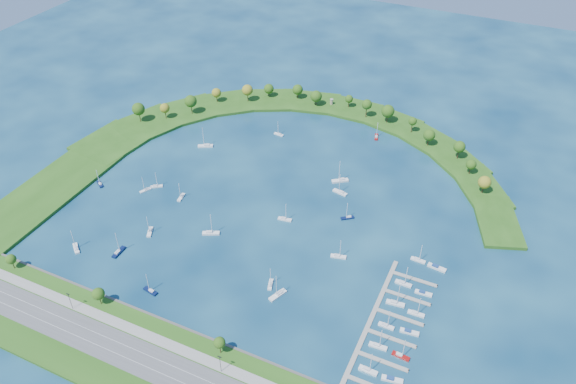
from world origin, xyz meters
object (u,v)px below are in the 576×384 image
at_px(docked_boat_5, 409,332).
at_px(docked_boat_8, 403,283).
at_px(moored_boat_7, 270,284).
at_px(moored_boat_10, 156,186).
at_px(harbor_tower, 331,102).
at_px(docked_boat_6, 395,303).
at_px(moored_boat_18, 279,134).
at_px(docked_boat_3, 401,355).
at_px(moored_boat_15, 150,231).
at_px(moored_boat_4, 278,295).
at_px(docked_boat_4, 386,325).
at_px(moored_boat_3, 338,256).
at_px(moored_boat_5, 119,252).
at_px(docked_boat_2, 378,346).
at_px(moored_boat_16, 340,192).
at_px(docked_boat_10, 418,260).
at_px(docked_boat_7, 416,313).
at_px(moored_boat_11, 76,248).
at_px(moored_boat_13, 181,197).
at_px(docked_boat_9, 423,293).
at_px(moored_boat_1, 340,180).
at_px(moored_boat_8, 211,233).
at_px(moored_boat_0, 150,291).
at_px(docked_boat_0, 368,370).
at_px(moored_boat_2, 285,219).
at_px(moored_boat_6, 376,136).
at_px(moored_boat_9, 206,146).
at_px(docked_boat_1, 392,379).
at_px(dock_system, 386,324).
at_px(moored_boat_12, 145,190).
at_px(docked_boat_11, 437,267).
at_px(moored_boat_14, 348,217).
at_px(moored_boat_17, 100,184).

xyz_separation_m(docked_boat_5, docked_boat_8, (-10.46, 27.48, 0.27)).
relative_size(moored_boat_7, moored_boat_10, 1.01).
relative_size(harbor_tower, docked_boat_6, 0.33).
bearing_deg(moored_boat_18, docked_boat_3, 139.51).
bearing_deg(moored_boat_15, moored_boat_4, 56.45).
bearing_deg(docked_boat_4, moored_boat_3, 139.67).
xyz_separation_m(moored_boat_5, moored_boat_10, (-15.67, 55.44, -0.08)).
height_order(docked_boat_2, docked_boat_5, docked_boat_2).
distance_m(moored_boat_16, docked_boat_10, 67.04).
distance_m(moored_boat_16, docked_boat_7, 96.00).
bearing_deg(moored_boat_11, moored_boat_13, -74.63).
xyz_separation_m(moored_boat_15, docked_boat_9, (146.23, 19.39, -0.28)).
distance_m(moored_boat_1, docked_boat_5, 116.06).
xyz_separation_m(moored_boat_8, docked_boat_2, (105.10, -32.57, -0.05)).
relative_size(moored_boat_11, docked_boat_6, 0.95).
xyz_separation_m(moored_boat_18, docked_boat_6, (115.30, -112.29, 0.07)).
xyz_separation_m(moored_boat_0, docked_boat_4, (109.89, 27.96, -0.02)).
bearing_deg(docked_boat_2, docked_boat_7, 64.73).
bearing_deg(docked_boat_0, docked_boat_9, 81.48).
distance_m(moored_boat_2, docked_boat_6, 80.74).
bearing_deg(moored_boat_0, moored_boat_3, -130.80).
relative_size(moored_boat_6, docked_boat_4, 1.05).
relative_size(moored_boat_9, docked_boat_1, 1.57).
height_order(dock_system, moored_boat_16, moored_boat_16).
relative_size(moored_boat_13, docked_boat_4, 1.02).
xyz_separation_m(moored_boat_12, docked_boat_2, (160.45, -48.98, 0.04)).
xyz_separation_m(harbor_tower, docked_boat_10, (99.53, -131.19, -3.33)).
height_order(moored_boat_7, docked_boat_7, docked_boat_7).
bearing_deg(moored_boat_6, moored_boat_11, 132.49).
xyz_separation_m(moored_boat_8, docked_boat_11, (117.44, 26.06, -0.25)).
distance_m(moored_boat_12, moored_boat_14, 121.43).
xyz_separation_m(moored_boat_6, docked_boat_11, (65.89, -105.65, -0.18)).
relative_size(moored_boat_3, moored_boat_8, 0.88).
height_order(moored_boat_4, moored_boat_17, moored_boat_4).
bearing_deg(moored_boat_0, moored_boat_13, -58.17).
bearing_deg(moored_boat_3, docked_boat_1, -65.69).
xyz_separation_m(moored_boat_16, docked_boat_7, (64.58, -71.03, -0.06)).
bearing_deg(docked_boat_2, moored_boat_0, -174.37).
relative_size(moored_boat_13, docked_boat_2, 0.92).
bearing_deg(moored_boat_9, docked_boat_3, 118.93).
xyz_separation_m(docked_boat_1, docked_boat_9, (0.01, 52.41, -0.05)).
xyz_separation_m(moored_boat_17, docked_boat_5, (199.60, -28.85, -0.23)).
distance_m(moored_boat_6, moored_boat_9, 115.75).
xyz_separation_m(moored_boat_9, docked_boat_9, (163.63, -66.46, -0.37)).
bearing_deg(moored_boat_1, moored_boat_12, -6.22).
xyz_separation_m(moored_boat_10, docked_boat_1, (167.16, -68.48, -0.19)).
bearing_deg(docked_boat_9, moored_boat_7, -162.54).
xyz_separation_m(moored_boat_12, moored_boat_18, (45.13, 90.20, 0.00)).
xyz_separation_m(dock_system, moored_boat_12, (-160.23, 35.64, 0.51)).
bearing_deg(harbor_tower, moored_boat_17, -121.72).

